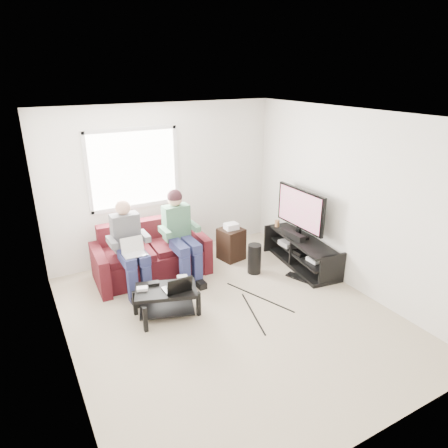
% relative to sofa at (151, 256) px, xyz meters
% --- Properties ---
extents(floor, '(4.50, 4.50, 0.00)m').
position_rel_sofa_xyz_m(floor, '(0.51, -1.65, -0.31)').
color(floor, '#BDA993').
rests_on(floor, ground).
extents(ceiling, '(4.50, 4.50, 0.00)m').
position_rel_sofa_xyz_m(ceiling, '(0.51, -1.65, 2.29)').
color(ceiling, white).
rests_on(ceiling, wall_back).
extents(wall_back, '(4.50, 0.00, 4.50)m').
position_rel_sofa_xyz_m(wall_back, '(0.51, 0.60, 0.99)').
color(wall_back, white).
rests_on(wall_back, floor).
extents(wall_front, '(4.50, 0.00, 4.50)m').
position_rel_sofa_xyz_m(wall_front, '(0.51, -3.90, 0.99)').
color(wall_front, white).
rests_on(wall_front, floor).
extents(wall_left, '(0.00, 4.50, 4.50)m').
position_rel_sofa_xyz_m(wall_left, '(-1.49, -1.65, 0.99)').
color(wall_left, white).
rests_on(wall_left, floor).
extents(wall_right, '(0.00, 4.50, 4.50)m').
position_rel_sofa_xyz_m(wall_right, '(2.51, -1.65, 0.99)').
color(wall_right, white).
rests_on(wall_right, floor).
extents(window, '(1.48, 0.04, 1.28)m').
position_rel_sofa_xyz_m(window, '(0.01, 0.58, 1.29)').
color(window, white).
rests_on(window, wall_back).
extents(sofa, '(1.80, 0.92, 0.83)m').
position_rel_sofa_xyz_m(sofa, '(0.00, 0.00, 0.00)').
color(sofa, '#481219').
rests_on(sofa, floor).
extents(person_left, '(0.40, 0.71, 1.34)m').
position_rel_sofa_xyz_m(person_left, '(-0.40, -0.31, 0.42)').
color(person_left, navy).
rests_on(person_left, sofa).
extents(person_right, '(0.40, 0.71, 1.39)m').
position_rel_sofa_xyz_m(person_right, '(0.40, -0.29, 0.48)').
color(person_right, navy).
rests_on(person_right, sofa).
extents(laptop_silver, '(0.34, 0.24, 0.24)m').
position_rel_sofa_xyz_m(laptop_silver, '(-0.40, -0.53, 0.40)').
color(laptop_silver, silver).
rests_on(laptop_silver, person_left).
extents(coffee_table, '(0.91, 0.72, 0.40)m').
position_rel_sofa_xyz_m(coffee_table, '(-0.21, -1.21, -0.02)').
color(coffee_table, black).
rests_on(coffee_table, floor).
extents(laptop_black, '(0.40, 0.34, 0.24)m').
position_rel_sofa_xyz_m(laptop_black, '(-0.09, -1.29, 0.21)').
color(laptop_black, black).
rests_on(laptop_black, coffee_table).
extents(controller_a, '(0.16, 0.13, 0.04)m').
position_rel_sofa_xyz_m(controller_a, '(-0.49, -1.09, 0.11)').
color(controller_a, silver).
rests_on(controller_a, coffee_table).
extents(controller_b, '(0.16, 0.12, 0.04)m').
position_rel_sofa_xyz_m(controller_b, '(-0.31, -1.03, 0.11)').
color(controller_b, black).
rests_on(controller_b, coffee_table).
extents(controller_c, '(0.16, 0.12, 0.04)m').
position_rel_sofa_xyz_m(controller_c, '(0.09, -1.06, 0.11)').
color(controller_c, gray).
rests_on(controller_c, coffee_table).
extents(tv_stand, '(0.65, 1.55, 0.50)m').
position_rel_sofa_xyz_m(tv_stand, '(2.28, -0.94, -0.09)').
color(tv_stand, black).
rests_on(tv_stand, floor).
extents(tv, '(0.12, 1.10, 0.81)m').
position_rel_sofa_xyz_m(tv, '(2.28, -0.84, 0.65)').
color(tv, black).
rests_on(tv, tv_stand).
extents(soundbar, '(0.12, 0.50, 0.10)m').
position_rel_sofa_xyz_m(soundbar, '(2.16, -0.84, 0.24)').
color(soundbar, black).
rests_on(soundbar, tv_stand).
extents(drink_cup, '(0.08, 0.08, 0.12)m').
position_rel_sofa_xyz_m(drink_cup, '(2.23, -0.31, 0.25)').
color(drink_cup, '#A47046').
rests_on(drink_cup, tv_stand).
extents(console_white, '(0.30, 0.22, 0.06)m').
position_rel_sofa_xyz_m(console_white, '(2.28, -1.34, -0.02)').
color(console_white, silver).
rests_on(console_white, tv_stand).
extents(console_grey, '(0.34, 0.26, 0.08)m').
position_rel_sofa_xyz_m(console_grey, '(2.28, -0.64, -0.01)').
color(console_grey, gray).
rests_on(console_grey, tv_stand).
extents(console_black, '(0.38, 0.30, 0.07)m').
position_rel_sofa_xyz_m(console_black, '(2.28, -0.99, -0.01)').
color(console_black, black).
rests_on(console_black, tv_stand).
extents(subwoofer, '(0.22, 0.22, 0.49)m').
position_rel_sofa_xyz_m(subwoofer, '(1.46, -0.77, -0.07)').
color(subwoofer, black).
rests_on(subwoofer, floor).
extents(keyboard_floor, '(0.31, 0.48, 0.03)m').
position_rel_sofa_xyz_m(keyboard_floor, '(1.98, -1.31, -0.30)').
color(keyboard_floor, black).
rests_on(keyboard_floor, floor).
extents(end_table, '(0.37, 0.37, 0.65)m').
position_rel_sofa_xyz_m(end_table, '(1.39, -0.15, -0.02)').
color(end_table, black).
rests_on(end_table, floor).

